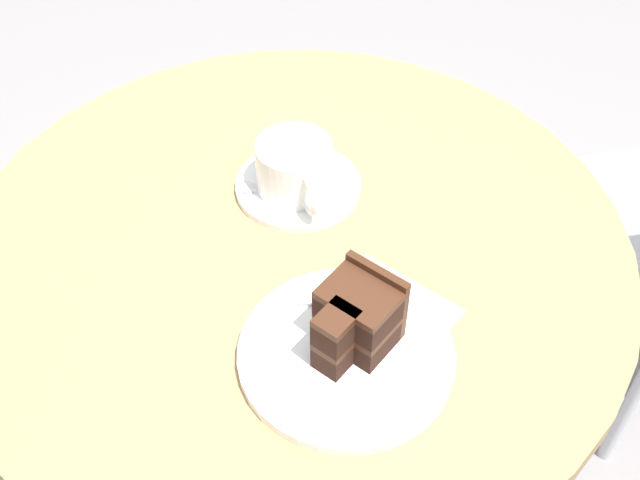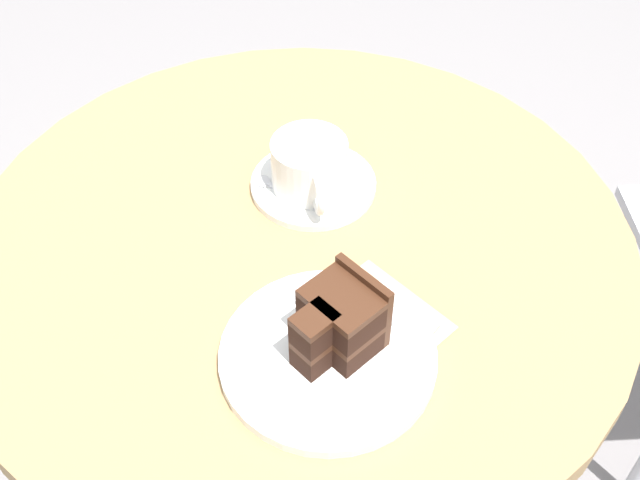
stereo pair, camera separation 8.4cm
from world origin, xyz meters
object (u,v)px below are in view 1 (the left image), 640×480
Objects in this scene: napkin at (377,324)px; cake_slice at (357,318)px; teaspoon at (267,195)px; coffee_cup at (295,166)px; fork at (380,306)px; saucer at (298,186)px; cake_plate at (346,354)px.

cake_slice is at bearing -59.64° from napkin.
coffee_cup is at bearing -127.17° from teaspoon.
fork is (0.20, 0.02, -0.03)m from coffee_cup.
fork is at bearing 6.69° from coffee_cup.
saucer is at bearing 134.16° from coffee_cup.
saucer is 1.49× the size of cake_slice.
teaspoon is 0.61× the size of fork.
fork is (0.20, 0.06, 0.00)m from teaspoon.
coffee_cup is 0.56× the size of cake_plate.
teaspoon is at bearing -78.20° from saucer.
saucer is 0.22m from napkin.
teaspoon is 0.36× the size of cake_plate.
saucer is 0.21m from fork.
cake_slice is at bearing 125.69° from cake_plate.
coffee_cup is at bearing 119.79° from fork.
napkin is at bearing -99.97° from fork.
cake_slice is (0.23, -0.01, 0.01)m from coffee_cup.
teaspoon is at bearing -178.03° from cake_plate.
coffee_cup is 1.55× the size of teaspoon.
fork is at bearing 153.80° from teaspoon.
cake_plate is at bearing -6.51° from coffee_cup.
saucer is 0.70× the size of cake_plate.
cake_plate reaches higher than napkin.
cake_slice is at bearing -3.63° from coffee_cup.
fork is (-0.03, 0.04, -0.03)m from cake_slice.
coffee_cup reaches higher than napkin.
napkin is (0.22, 0.01, -0.00)m from saucer.
coffee_cup is (0.01, -0.01, 0.04)m from saucer.
coffee_cup reaches higher than saucer.
teaspoon is at bearing -84.33° from coffee_cup.
saucer is 0.04m from coffee_cup.
fork is (0.21, 0.02, 0.01)m from saucer.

